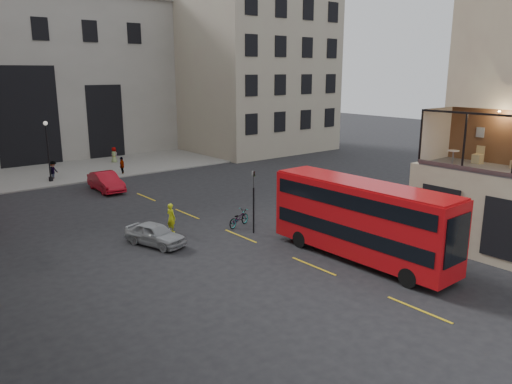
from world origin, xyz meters
TOP-DOWN VIEW (x-y plane):
  - ground at (0.00, 0.00)m, footprint 140.00×140.00m
  - gateway at (-5.00, 47.99)m, footprint 35.00×10.60m
  - building_right at (20.00, 39.97)m, footprint 16.60×18.60m
  - pavement_far at (-6.00, 38.00)m, footprint 40.00×12.00m
  - traffic_light_near at (-1.00, 12.00)m, footprint 0.16×0.20m
  - street_lamp_b at (-6.00, 34.00)m, footprint 0.36×0.36m
  - bus_near at (0.50, 5.16)m, footprint 2.51×10.26m
  - car_a at (-6.60, 13.81)m, footprint 2.56×4.00m
  - car_b at (-3.51, 27.94)m, footprint 1.83×4.70m
  - bicycle at (-0.89, 13.63)m, footprint 2.06×1.24m
  - cyclist at (-4.75, 15.25)m, footprint 0.55×0.73m
  - pedestrian_b at (-5.47, 34.85)m, footprint 1.25×1.20m
  - pedestrian_c at (0.26, 33.19)m, footprint 0.99×0.99m
  - pedestrian_d at (2.20, 39.37)m, footprint 0.83×0.98m
  - cafe_table_far at (5.96, 3.57)m, footprint 0.60×0.60m
  - cafe_chair_d at (7.24, 2.85)m, footprint 0.49×0.49m

SIDE VIEW (x-z plane):
  - ground at x=0.00m, z-range 0.00..0.00m
  - pavement_far at x=-6.00m, z-range 0.00..0.12m
  - bicycle at x=-0.89m, z-range 0.00..1.02m
  - car_a at x=-6.60m, z-range 0.00..1.27m
  - car_b at x=-3.51m, z-range 0.00..1.53m
  - pedestrian_c at x=0.26m, z-range 0.00..1.68m
  - pedestrian_d at x=2.20m, z-range 0.00..1.70m
  - pedestrian_b at x=-5.47m, z-range 0.00..1.71m
  - cyclist at x=-4.75m, z-range 0.00..1.79m
  - bus_near at x=0.50m, z-range 0.25..4.33m
  - street_lamp_b at x=-6.00m, z-range -0.27..5.06m
  - traffic_light_near at x=-1.00m, z-range 0.52..4.32m
  - cafe_chair_d at x=7.24m, z-range 4.41..5.36m
  - cafe_table_far at x=5.96m, z-range 4.72..5.47m
  - gateway at x=-5.00m, z-range 0.39..18.39m
  - building_right at x=20.00m, z-range 0.39..20.39m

